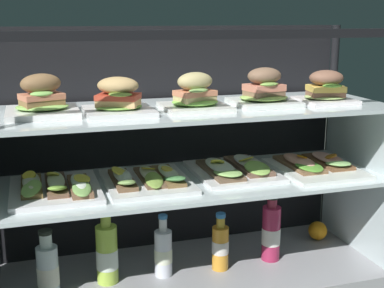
{
  "coord_description": "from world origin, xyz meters",
  "views": [
    {
      "loc": [
        -0.49,
        -1.58,
        0.88
      ],
      "look_at": [
        0.0,
        0.0,
        0.48
      ],
      "focal_mm": 49.27,
      "sensor_mm": 36.0,
      "label": 1
    }
  ],
  "objects_px": {
    "juice_bottle_back_left": "(48,270)",
    "orange_fruit_beside_bottles": "(318,231)",
    "plated_roll_sandwich_far_left": "(118,100)",
    "plated_roll_sandwich_right_of_center": "(264,92)",
    "open_sandwich_tray_near_left_corner": "(56,187)",
    "plated_roll_sandwich_far_right": "(42,101)",
    "open_sandwich_tray_near_right_corner": "(235,169)",
    "plated_roll_sandwich_near_left_corner": "(196,96)",
    "juice_bottle_front_second": "(220,246)",
    "juice_bottle_near_post": "(107,254)",
    "juice_bottle_front_middle": "(271,232)",
    "juice_bottle_front_right_end": "(163,252)",
    "open_sandwich_tray_right_of_center": "(147,179)",
    "open_sandwich_tray_mid_left": "(315,165)",
    "plated_roll_sandwich_mid_right": "(326,90)"
  },
  "relations": [
    {
      "from": "open_sandwich_tray_right_of_center",
      "to": "orange_fruit_beside_bottles",
      "type": "xyz_separation_m",
      "value": [
        0.69,
        0.1,
        -0.3
      ]
    },
    {
      "from": "open_sandwich_tray_right_of_center",
      "to": "open_sandwich_tray_near_left_corner",
      "type": "bearing_deg",
      "value": -179.36
    },
    {
      "from": "juice_bottle_back_left",
      "to": "juice_bottle_front_right_end",
      "type": "relative_size",
      "value": 1.01
    },
    {
      "from": "plated_roll_sandwich_far_right",
      "to": "open_sandwich_tray_near_right_corner",
      "type": "relative_size",
      "value": 0.65
    },
    {
      "from": "open_sandwich_tray_right_of_center",
      "to": "orange_fruit_beside_bottles",
      "type": "height_order",
      "value": "open_sandwich_tray_right_of_center"
    },
    {
      "from": "plated_roll_sandwich_mid_right",
      "to": "open_sandwich_tray_mid_left",
      "type": "relative_size",
      "value": 0.54
    },
    {
      "from": "plated_roll_sandwich_mid_right",
      "to": "open_sandwich_tray_near_left_corner",
      "type": "relative_size",
      "value": 0.54
    },
    {
      "from": "open_sandwich_tray_near_right_corner",
      "to": "juice_bottle_front_right_end",
      "type": "height_order",
      "value": "open_sandwich_tray_near_right_corner"
    },
    {
      "from": "plated_roll_sandwich_far_left",
      "to": "juice_bottle_front_right_end",
      "type": "xyz_separation_m",
      "value": [
        0.14,
        0.04,
        -0.52
      ]
    },
    {
      "from": "plated_roll_sandwich_far_left",
      "to": "juice_bottle_front_middle",
      "type": "height_order",
      "value": "plated_roll_sandwich_far_left"
    },
    {
      "from": "plated_roll_sandwich_far_right",
      "to": "open_sandwich_tray_mid_left",
      "type": "xyz_separation_m",
      "value": [
        0.9,
        -0.02,
        -0.26
      ]
    },
    {
      "from": "juice_bottle_front_second",
      "to": "open_sandwich_tray_near_right_corner",
      "type": "bearing_deg",
      "value": 30.04
    },
    {
      "from": "plated_roll_sandwich_right_of_center",
      "to": "juice_bottle_front_second",
      "type": "distance_m",
      "value": 0.54
    },
    {
      "from": "plated_roll_sandwich_far_left",
      "to": "plated_roll_sandwich_right_of_center",
      "type": "xyz_separation_m",
      "value": [
        0.48,
        0.02,
        0.0
      ]
    },
    {
      "from": "plated_roll_sandwich_far_left",
      "to": "juice_bottle_front_middle",
      "type": "relative_size",
      "value": 0.82
    },
    {
      "from": "juice_bottle_front_second",
      "to": "open_sandwich_tray_right_of_center",
      "type": "bearing_deg",
      "value": 176.77
    },
    {
      "from": "juice_bottle_front_second",
      "to": "plated_roll_sandwich_far_right",
      "type": "bearing_deg",
      "value": 177.61
    },
    {
      "from": "plated_roll_sandwich_far_left",
      "to": "open_sandwich_tray_near_right_corner",
      "type": "bearing_deg",
      "value": 8.39
    },
    {
      "from": "plated_roll_sandwich_right_of_center",
      "to": "juice_bottle_front_middle",
      "type": "xyz_separation_m",
      "value": [
        0.05,
        0.02,
        -0.5
      ]
    },
    {
      "from": "plated_roll_sandwich_far_left",
      "to": "plated_roll_sandwich_right_of_center",
      "type": "bearing_deg",
      "value": 2.66
    },
    {
      "from": "plated_roll_sandwich_near_left_corner",
      "to": "orange_fruit_beside_bottles",
      "type": "bearing_deg",
      "value": 13.29
    },
    {
      "from": "plated_roll_sandwich_far_right",
      "to": "open_sandwich_tray_mid_left",
      "type": "distance_m",
      "value": 0.94
    },
    {
      "from": "plated_roll_sandwich_far_left",
      "to": "juice_bottle_back_left",
      "type": "relative_size",
      "value": 0.92
    },
    {
      "from": "open_sandwich_tray_near_left_corner",
      "to": "juice_bottle_near_post",
      "type": "relative_size",
      "value": 1.31
    },
    {
      "from": "juice_bottle_front_middle",
      "to": "plated_roll_sandwich_right_of_center",
      "type": "bearing_deg",
      "value": -162.58
    },
    {
      "from": "juice_bottle_back_left",
      "to": "juice_bottle_front_second",
      "type": "xyz_separation_m",
      "value": [
        0.57,
        0.01,
        -0.0
      ]
    },
    {
      "from": "plated_roll_sandwich_right_of_center",
      "to": "juice_bottle_near_post",
      "type": "relative_size",
      "value": 0.82
    },
    {
      "from": "plated_roll_sandwich_far_left",
      "to": "open_sandwich_tray_right_of_center",
      "type": "xyz_separation_m",
      "value": [
        0.09,
        0.04,
        -0.26
      ]
    },
    {
      "from": "open_sandwich_tray_mid_left",
      "to": "juice_bottle_front_middle",
      "type": "bearing_deg",
      "value": 174.1
    },
    {
      "from": "open_sandwich_tray_near_left_corner",
      "to": "open_sandwich_tray_right_of_center",
      "type": "xyz_separation_m",
      "value": [
        0.28,
        0.0,
        -0.0
      ]
    },
    {
      "from": "plated_roll_sandwich_near_left_corner",
      "to": "juice_bottle_front_right_end",
      "type": "bearing_deg",
      "value": 168.3
    },
    {
      "from": "plated_roll_sandwich_right_of_center",
      "to": "plated_roll_sandwich_far_right",
      "type": "bearing_deg",
      "value": 178.03
    },
    {
      "from": "plated_roll_sandwich_near_left_corner",
      "to": "juice_bottle_near_post",
      "type": "xyz_separation_m",
      "value": [
        -0.29,
        0.03,
        -0.51
      ]
    },
    {
      "from": "plated_roll_sandwich_mid_right",
      "to": "plated_roll_sandwich_near_left_corner",
      "type": "bearing_deg",
      "value": 179.14
    },
    {
      "from": "plated_roll_sandwich_near_left_corner",
      "to": "plated_roll_sandwich_right_of_center",
      "type": "relative_size",
      "value": 1.01
    },
    {
      "from": "plated_roll_sandwich_far_left",
      "to": "juice_bottle_front_right_end",
      "type": "distance_m",
      "value": 0.54
    },
    {
      "from": "open_sandwich_tray_near_left_corner",
      "to": "juice_bottle_front_middle",
      "type": "bearing_deg",
      "value": 0.4
    },
    {
      "from": "plated_roll_sandwich_mid_right",
      "to": "orange_fruit_beside_bottles",
      "type": "relative_size",
      "value": 2.38
    },
    {
      "from": "plated_roll_sandwich_right_of_center",
      "to": "juice_bottle_back_left",
      "type": "relative_size",
      "value": 0.92
    },
    {
      "from": "juice_bottle_front_middle",
      "to": "juice_bottle_front_right_end",
      "type": "bearing_deg",
      "value": -179.53
    },
    {
      "from": "juice_bottle_near_post",
      "to": "orange_fruit_beside_bottles",
      "type": "height_order",
      "value": "juice_bottle_near_post"
    },
    {
      "from": "juice_bottle_back_left",
      "to": "juice_bottle_front_right_end",
      "type": "height_order",
      "value": "juice_bottle_back_left"
    },
    {
      "from": "juice_bottle_back_left",
      "to": "orange_fruit_beside_bottles",
      "type": "height_order",
      "value": "juice_bottle_back_left"
    },
    {
      "from": "plated_roll_sandwich_far_left",
      "to": "plated_roll_sandwich_right_of_center",
      "type": "relative_size",
      "value": 1.0
    },
    {
      "from": "open_sandwich_tray_near_right_corner",
      "to": "juice_bottle_front_right_end",
      "type": "xyz_separation_m",
      "value": [
        -0.26,
        -0.02,
        -0.26
      ]
    },
    {
      "from": "juice_bottle_back_left",
      "to": "juice_bottle_near_post",
      "type": "height_order",
      "value": "juice_bottle_near_post"
    },
    {
      "from": "open_sandwich_tray_near_left_corner",
      "to": "orange_fruit_beside_bottles",
      "type": "distance_m",
      "value": 1.03
    },
    {
      "from": "plated_roll_sandwich_far_right",
      "to": "juice_bottle_front_second",
      "type": "xyz_separation_m",
      "value": [
        0.55,
        -0.02,
        -0.52
      ]
    },
    {
      "from": "plated_roll_sandwich_right_of_center",
      "to": "juice_bottle_front_right_end",
      "type": "bearing_deg",
      "value": 177.76
    },
    {
      "from": "juice_bottle_near_post",
      "to": "juice_bottle_front_right_end",
      "type": "distance_m",
      "value": 0.19
    }
  ]
}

